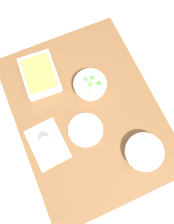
{
  "coord_description": "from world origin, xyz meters",
  "views": [
    {
      "loc": [
        0.36,
        -0.16,
        2.11
      ],
      "look_at": [
        0.0,
        0.0,
        0.74
      ],
      "focal_mm": 35.3,
      "sensor_mm": 36.0,
      "label": 1
    }
  ],
  "objects_px": {
    "stew_bowl": "(144,152)",
    "drink_cup": "(47,143)",
    "baking_dish": "(40,75)",
    "spoon_by_stew": "(140,146)",
    "side_plate": "(86,130)",
    "broccoli_bowl": "(90,84)"
  },
  "relations": [
    {
      "from": "stew_bowl",
      "to": "baking_dish",
      "type": "height_order",
      "value": "baking_dish"
    },
    {
      "from": "stew_bowl",
      "to": "baking_dish",
      "type": "bearing_deg",
      "value": -151.36
    },
    {
      "from": "drink_cup",
      "to": "side_plate",
      "type": "distance_m",
      "value": 0.25
    },
    {
      "from": "broccoli_bowl",
      "to": "spoon_by_stew",
      "type": "height_order",
      "value": "broccoli_bowl"
    },
    {
      "from": "stew_bowl",
      "to": "drink_cup",
      "type": "xyz_separation_m",
      "value": [
        -0.28,
        -0.52,
        0.01
      ]
    },
    {
      "from": "spoon_by_stew",
      "to": "side_plate",
      "type": "bearing_deg",
      "value": -130.37
    },
    {
      "from": "stew_bowl",
      "to": "drink_cup",
      "type": "height_order",
      "value": "drink_cup"
    },
    {
      "from": "drink_cup",
      "to": "side_plate",
      "type": "xyz_separation_m",
      "value": [
        0.01,
        0.25,
        -0.03
      ]
    },
    {
      "from": "broccoli_bowl",
      "to": "spoon_by_stew",
      "type": "xyz_separation_m",
      "value": [
        0.49,
        0.12,
        -0.03
      ]
    },
    {
      "from": "broccoli_bowl",
      "to": "drink_cup",
      "type": "bearing_deg",
      "value": -58.05
    },
    {
      "from": "baking_dish",
      "to": "spoon_by_stew",
      "type": "bearing_deg",
      "value": 30.22
    },
    {
      "from": "spoon_by_stew",
      "to": "stew_bowl",
      "type": "bearing_deg",
      "value": -1.94
    },
    {
      "from": "broccoli_bowl",
      "to": "side_plate",
      "type": "distance_m",
      "value": 0.3
    },
    {
      "from": "stew_bowl",
      "to": "broccoli_bowl",
      "type": "distance_m",
      "value": 0.55
    },
    {
      "from": "broccoli_bowl",
      "to": "spoon_by_stew",
      "type": "distance_m",
      "value": 0.5
    },
    {
      "from": "spoon_by_stew",
      "to": "drink_cup",
      "type": "bearing_deg",
      "value": -114.82
    },
    {
      "from": "drink_cup",
      "to": "spoon_by_stew",
      "type": "relative_size",
      "value": 0.48
    },
    {
      "from": "side_plate",
      "to": "spoon_by_stew",
      "type": "distance_m",
      "value": 0.35
    },
    {
      "from": "baking_dish",
      "to": "spoon_by_stew",
      "type": "xyz_separation_m",
      "value": [
        0.69,
        0.4,
        -0.03
      ]
    },
    {
      "from": "broccoli_bowl",
      "to": "drink_cup",
      "type": "xyz_separation_m",
      "value": [
        0.25,
        -0.4,
        0.01
      ]
    },
    {
      "from": "stew_bowl",
      "to": "drink_cup",
      "type": "bearing_deg",
      "value": -118.68
    },
    {
      "from": "stew_bowl",
      "to": "spoon_by_stew",
      "type": "height_order",
      "value": "stew_bowl"
    }
  ]
}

